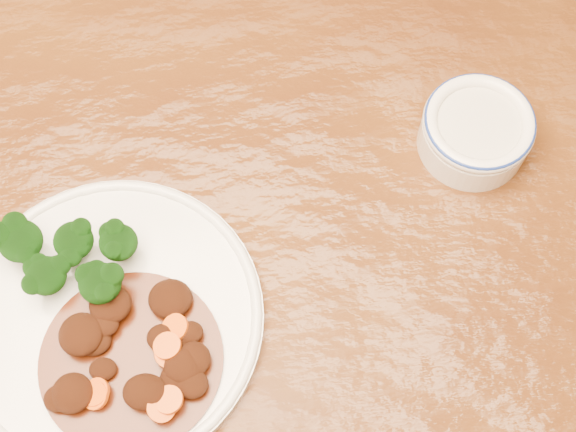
{
  "coord_description": "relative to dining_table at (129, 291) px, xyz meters",
  "views": [
    {
      "loc": [
        0.16,
        -0.26,
        1.45
      ],
      "look_at": [
        0.16,
        0.04,
        0.77
      ],
      "focal_mm": 50.0,
      "sensor_mm": 36.0,
      "label": 1
    }
  ],
  "objects": [
    {
      "name": "dining_table",
      "position": [
        0.0,
        0.0,
        0.0
      ],
      "size": [
        1.58,
        1.04,
        0.75
      ],
      "rotation": [
        0.0,
        0.0,
        0.09
      ],
      "color": "#542D0E",
      "rests_on": "ground"
    },
    {
      "name": "broccoli_florets",
      "position": [
        -0.03,
        -0.01,
        0.12
      ],
      "size": [
        0.12,
        0.08,
        0.05
      ],
      "color": "#658746",
      "rests_on": "dinner_plate"
    },
    {
      "name": "dinner_plate",
      "position": [
        0.0,
        -0.06,
        0.09
      ],
      "size": [
        0.27,
        0.27,
        0.02
      ],
      "rotation": [
        0.0,
        0.0,
        -0.24
      ],
      "color": "silver",
      "rests_on": "dining_table"
    },
    {
      "name": "dip_bowl",
      "position": [
        0.35,
        0.12,
        0.11
      ],
      "size": [
        0.11,
        0.11,
        0.05
      ],
      "rotation": [
        0.0,
        0.0,
        -0.01
      ],
      "color": "white",
      "rests_on": "dining_table"
    },
    {
      "name": "mince_stew",
      "position": [
        0.03,
        -0.09,
        0.1
      ],
      "size": [
        0.16,
        0.16,
        0.03
      ],
      "color": "#4C1A08",
      "rests_on": "dinner_plate"
    },
    {
      "name": "ground",
      "position": [
        0.0,
        0.0,
        -0.67
      ],
      "size": [
        4.0,
        4.0,
        0.0
      ],
      "primitive_type": "plane",
      "color": "#441F11",
      "rests_on": "ground"
    }
  ]
}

